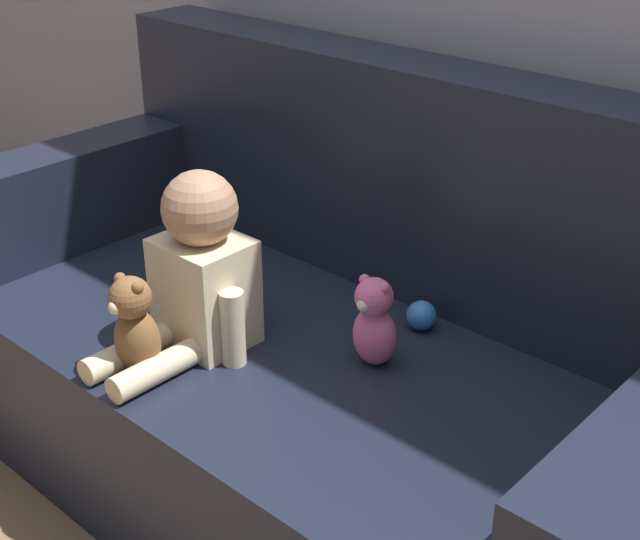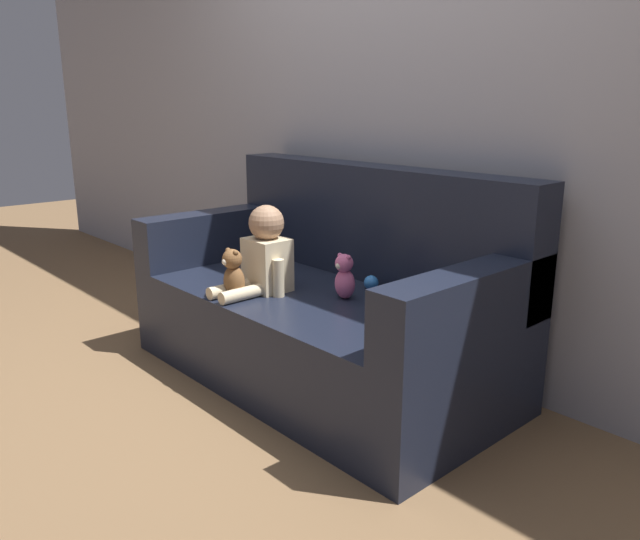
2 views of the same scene
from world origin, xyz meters
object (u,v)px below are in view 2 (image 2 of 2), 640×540
(couch, at_px, (328,307))
(person_baby, at_px, (264,255))
(plush_toy_side, at_px, (345,277))
(teddy_bear_brown, at_px, (233,275))
(toy_ball, at_px, (371,283))

(couch, height_order, person_baby, couch)
(person_baby, bearing_deg, couch, 55.89)
(person_baby, height_order, plush_toy_side, person_baby)
(plush_toy_side, bearing_deg, person_baby, -149.96)
(couch, height_order, plush_toy_side, couch)
(person_baby, xyz_separation_m, plush_toy_side, (0.31, 0.18, -0.06))
(couch, height_order, teddy_bear_brown, couch)
(plush_toy_side, bearing_deg, couch, 161.45)
(person_baby, distance_m, teddy_bear_brown, 0.17)
(plush_toy_side, xyz_separation_m, toy_ball, (-0.01, 0.17, -0.06))
(person_baby, relative_size, plush_toy_side, 1.95)
(plush_toy_side, bearing_deg, toy_ball, 93.39)
(couch, xyz_separation_m, teddy_bear_brown, (-0.17, -0.39, 0.19))
(couch, relative_size, person_baby, 4.58)
(toy_ball, bearing_deg, couch, -139.99)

